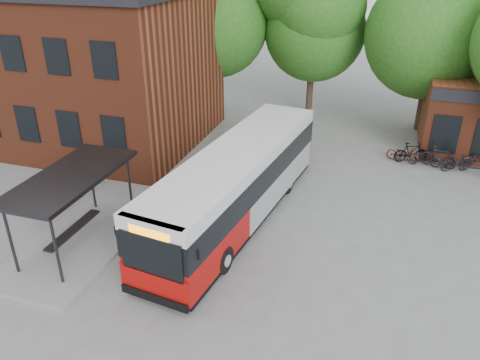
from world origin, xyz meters
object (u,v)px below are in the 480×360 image
(bicycle_3, at_px, (438,157))
(bicycle_5, at_px, (456,163))
(bicycle_1, at_px, (411,152))
(bicycle_6, at_px, (479,159))
(bicycle_0, at_px, (403,154))
(bus_shelter, at_px, (76,209))
(bicycle_2, at_px, (425,157))
(city_bus, at_px, (237,185))

(bicycle_3, relative_size, bicycle_5, 1.22)
(bicycle_1, distance_m, bicycle_6, 3.29)
(bicycle_0, height_order, bicycle_6, bicycle_6)
(bicycle_0, bearing_deg, bicycle_3, -76.97)
(bus_shelter, xyz_separation_m, bicycle_1, (12.01, 11.67, -0.91))
(bicycle_2, xyz_separation_m, bicycle_6, (2.57, 0.38, 0.08))
(bicycle_2, height_order, bicycle_6, bicycle_6)
(city_bus, distance_m, bicycle_6, 13.19)
(bicycle_3, relative_size, bicycle_6, 0.97)
(bicycle_0, relative_size, bicycle_2, 1.06)
(bus_shelter, distance_m, bicycle_1, 16.77)
(bus_shelter, bearing_deg, bicycle_5, 38.17)
(bus_shelter, height_order, bicycle_0, bus_shelter)
(bicycle_5, bearing_deg, bus_shelter, 104.25)
(city_bus, height_order, bicycle_2, city_bus)
(bus_shelter, distance_m, bicycle_0, 16.40)
(bicycle_3, bearing_deg, bicycle_0, 99.93)
(bicycle_2, relative_size, bicycle_6, 0.83)
(city_bus, xyz_separation_m, bicycle_1, (6.88, 8.13, -1.00))
(bicycle_0, relative_size, bicycle_1, 0.93)
(bus_shelter, distance_m, bicycle_6, 19.39)
(city_bus, distance_m, bicycle_2, 11.06)
(bus_shelter, bearing_deg, bicycle_6, 37.82)
(bicycle_2, bearing_deg, bicycle_0, 102.35)
(city_bus, relative_size, bicycle_0, 7.24)
(bicycle_1, xyz_separation_m, bicycle_3, (1.32, -0.27, 0.01))
(bicycle_3, bearing_deg, bicycle_1, 93.25)
(bicycle_1, relative_size, bicycle_6, 0.94)
(bicycle_1, xyz_separation_m, bicycle_2, (0.72, -0.18, -0.12))
(bicycle_0, distance_m, bicycle_2, 1.13)
(bicycle_6, bearing_deg, city_bus, 108.04)
(bicycle_2, bearing_deg, bicycle_6, -66.50)
(bicycle_0, bearing_deg, bicycle_2, -74.96)
(bicycle_0, xyz_separation_m, bicycle_2, (1.13, -0.05, -0.02))
(city_bus, relative_size, bicycle_6, 6.37)
(bus_shelter, height_order, bicycle_1, bus_shelter)
(city_bus, relative_size, bicycle_2, 7.66)
(city_bus, height_order, bicycle_3, city_bus)
(bicycle_5, bearing_deg, bicycle_1, 51.89)
(bicycle_1, height_order, bicycle_3, bicycle_3)
(bus_shelter, distance_m, city_bus, 6.23)
(city_bus, bearing_deg, bus_shelter, -138.10)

